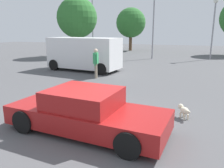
{
  "coord_description": "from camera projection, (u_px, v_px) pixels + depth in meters",
  "views": [
    {
      "loc": [
        2.66,
        -5.43,
        2.75
      ],
      "look_at": [
        0.01,
        1.77,
        0.9
      ],
      "focal_mm": 35.71,
      "sensor_mm": 36.0,
      "label": 1
    }
  ],
  "objects": [
    {
      "name": "sedan_foreground",
      "position": [
        86.0,
        112.0,
        6.16
      ],
      "size": [
        4.58,
        2.15,
        1.19
      ],
      "rotation": [
        0.0,
        0.0,
        -0.08
      ],
      "color": "maroon",
      "rests_on": "ground_plane"
    },
    {
      "name": "van_white",
      "position": [
        84.0,
        53.0,
        15.5
      ],
      "size": [
        5.22,
        2.66,
        2.27
      ],
      "rotation": [
        0.0,
        0.0,
        3.03
      ],
      "color": "white",
      "rests_on": "ground_plane"
    },
    {
      "name": "dog",
      "position": [
        184.0,
        110.0,
        7.12
      ],
      "size": [
        0.42,
        0.52,
        0.41
      ],
      "rotation": [
        0.0,
        0.0,
        2.18
      ],
      "color": "beige",
      "rests_on": "ground_plane"
    },
    {
      "name": "ground_plane",
      "position": [
        91.0,
        127.0,
        6.49
      ],
      "size": [
        80.0,
        80.0,
        0.0
      ],
      "primitive_type": "plane",
      "color": "#515154"
    },
    {
      "name": "light_post_mid",
      "position": [
        214.0,
        18.0,
        20.83
      ],
      "size": [
        0.44,
        0.44,
        5.65
      ],
      "color": "gray",
      "rests_on": "ground_plane"
    },
    {
      "name": "tree_back_right",
      "position": [
        131.0,
        23.0,
        30.55
      ],
      "size": [
        4.03,
        4.03,
        5.81
      ],
      "color": "brown",
      "rests_on": "ground_plane"
    },
    {
      "name": "tree_back_center",
      "position": [
        77.0,
        18.0,
        23.38
      ],
      "size": [
        4.23,
        4.23,
        6.18
      ],
      "color": "brown",
      "rests_on": "ground_plane"
    },
    {
      "name": "light_post_near",
      "position": [
        92.0,
        13.0,
        26.8
      ],
      "size": [
        0.44,
        0.44,
        7.1
      ],
      "color": "gray",
      "rests_on": "ground_plane"
    },
    {
      "name": "pedestrian",
      "position": [
        96.0,
        61.0,
        12.97
      ],
      "size": [
        0.31,
        0.56,
        1.73
      ],
      "rotation": [
        0.0,
        0.0,
        0.18
      ],
      "color": "gray",
      "rests_on": "ground_plane"
    },
    {
      "name": "light_post_far",
      "position": [
        154.0,
        8.0,
        21.1
      ],
      "size": [
        0.44,
        0.44,
        7.17
      ],
      "color": "gray",
      "rests_on": "ground_plane"
    }
  ]
}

